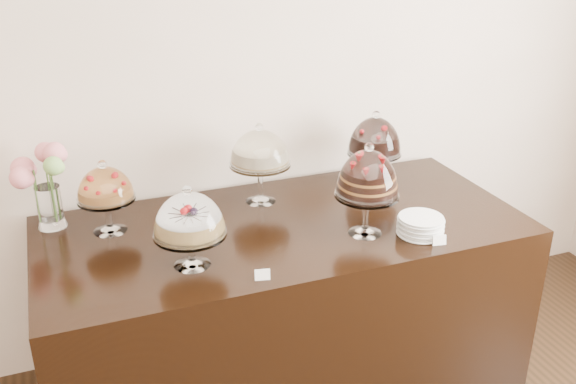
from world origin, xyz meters
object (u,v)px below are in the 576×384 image
object	(u,v)px
cake_stand_fruit_tart	(105,188)
cake_stand_choco_layer	(368,177)
cake_stand_sugar_sponge	(189,218)
display_counter	(284,307)
cake_stand_cheesecake	(260,151)
plate_stack	(420,226)
cake_stand_dark_choco	(375,139)
flower_vase	(42,179)

from	to	relation	value
cake_stand_fruit_tart	cake_stand_choco_layer	bearing A→B (deg)	-21.95
cake_stand_sugar_sponge	cake_stand_choco_layer	bearing A→B (deg)	0.08
display_counter	cake_stand_sugar_sponge	size ratio (longest dim) A/B	6.33
cake_stand_cheesecake	plate_stack	distance (m)	0.83
cake_stand_cheesecake	cake_stand_dark_choco	distance (m)	0.62
cake_stand_fruit_tart	plate_stack	distance (m)	1.39
cake_stand_cheesecake	flower_vase	xyz separation A→B (m)	(-0.98, 0.08, -0.03)
display_counter	cake_stand_cheesecake	distance (m)	0.76
cake_stand_dark_choco	plate_stack	size ratio (longest dim) A/B	1.95
cake_stand_choco_layer	cake_stand_dark_choco	distance (m)	0.58
cake_stand_cheesecake	cake_stand_fruit_tart	distance (m)	0.73
cake_stand_choco_layer	flower_vase	bearing A→B (deg)	156.64
cake_stand_sugar_sponge	flower_vase	bearing A→B (deg)	132.96
cake_stand_fruit_tart	flower_vase	distance (m)	0.29
cake_stand_choco_layer	cake_stand_fruit_tart	world-z (taller)	cake_stand_choco_layer
display_counter	plate_stack	distance (m)	0.78
cake_stand_choco_layer	cake_stand_dark_choco	size ratio (longest dim) A/B	1.08
display_counter	cake_stand_choco_layer	xyz separation A→B (m)	(0.30, -0.21, 0.72)
cake_stand_sugar_sponge	cake_stand_dark_choco	world-z (taller)	cake_stand_dark_choco
cake_stand_cheesecake	plate_stack	xyz separation A→B (m)	(0.54, -0.59, -0.22)
cake_stand_cheesecake	cake_stand_dark_choco	xyz separation A→B (m)	(0.62, 0.01, -0.02)
flower_vase	cake_stand_dark_choco	bearing A→B (deg)	-2.49
display_counter	cake_stand_cheesecake	xyz separation A→B (m)	(-0.02, 0.28, 0.71)
cake_stand_cheesecake	plate_stack	size ratio (longest dim) A/B	1.99
cake_stand_sugar_sponge	plate_stack	distance (m)	1.02
cake_stand_fruit_tart	cake_stand_sugar_sponge	bearing A→B (deg)	-57.27
display_counter	plate_stack	bearing A→B (deg)	-30.41
cake_stand_choco_layer	cake_stand_fruit_tart	distance (m)	1.14
cake_stand_sugar_sponge	cake_stand_fruit_tart	distance (m)	0.51
display_counter	cake_stand_fruit_tart	size ratio (longest dim) A/B	6.52
cake_stand_fruit_tart	flower_vase	size ratio (longest dim) A/B	0.85
cake_stand_sugar_sponge	cake_stand_cheesecake	xyz separation A→B (m)	(0.46, 0.49, 0.05)
cake_stand_sugar_sponge	cake_stand_dark_choco	xyz separation A→B (m)	(1.08, 0.50, 0.03)
cake_stand_cheesecake	display_counter	bearing A→B (deg)	-86.08
display_counter	cake_stand_fruit_tart	bearing A→B (deg)	163.96
display_counter	cake_stand_dark_choco	world-z (taller)	cake_stand_dark_choco
cake_stand_choco_layer	cake_stand_cheesecake	bearing A→B (deg)	123.60
cake_stand_sugar_sponge	flower_vase	size ratio (longest dim) A/B	0.88
cake_stand_sugar_sponge	plate_stack	size ratio (longest dim) A/B	1.73
cake_stand_cheesecake	cake_stand_fruit_tart	world-z (taller)	cake_stand_cheesecake
cake_stand_sugar_sponge	cake_stand_dark_choco	distance (m)	1.19
cake_stand_sugar_sponge	cake_stand_dark_choco	size ratio (longest dim) A/B	0.89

